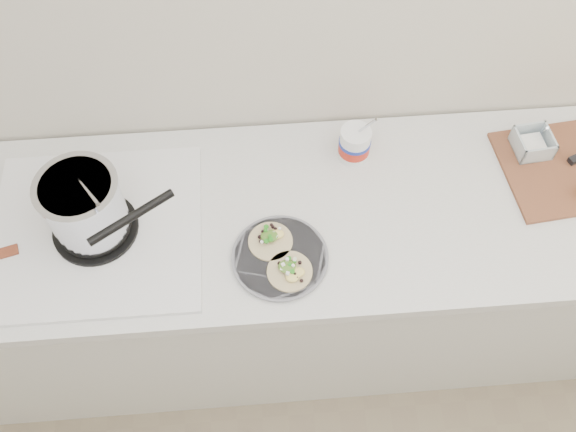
{
  "coord_description": "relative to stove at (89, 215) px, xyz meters",
  "views": [
    {
      "loc": [
        -0.15,
        0.44,
        2.46
      ],
      "look_at": [
        -0.07,
        1.36,
        0.96
      ],
      "focal_mm": 40.0,
      "sensor_mm": 36.0,
      "label": 1
    }
  ],
  "objects": [
    {
      "name": "tub",
      "position": [
        0.76,
        0.21,
        -0.03
      ],
      "size": [
        0.1,
        0.1,
        0.21
      ],
      "rotation": [
        0.0,
        0.0,
        0.42
      ],
      "color": "white",
      "rests_on": "counter"
    },
    {
      "name": "counter",
      "position": [
        0.61,
        0.04,
        -0.54
      ],
      "size": [
        2.44,
        0.66,
        0.9
      ],
      "color": "silver",
      "rests_on": "ground"
    },
    {
      "name": "taco_plate",
      "position": [
        0.51,
        -0.13,
        -0.07
      ],
      "size": [
        0.27,
        0.27,
        0.04
      ],
      "rotation": [
        0.0,
        0.0,
        0.17
      ],
      "color": "slate",
      "rests_on": "counter"
    },
    {
      "name": "stove",
      "position": [
        0.0,
        0.0,
        0.0
      ],
      "size": [
        0.58,
        0.54,
        0.28
      ],
      "rotation": [
        0.0,
        0.0,
        -0.0
      ],
      "color": "silver",
      "rests_on": "counter"
    }
  ]
}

